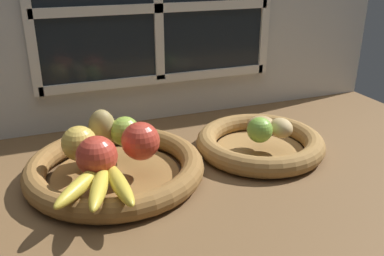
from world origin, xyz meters
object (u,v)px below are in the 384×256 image
object	(u,v)px
apple_golden_left	(79,143)
potato_small	(281,128)
pear_brown	(102,128)
potato_large	(261,125)
apple_red_front	(97,156)
fruit_bowl_right	(260,143)
apple_red_right	(141,141)
lime_near	(260,130)
apple_green_back	(125,131)
fruit_bowl_left	(115,168)
banana_bunch_front	(101,183)

from	to	relation	value
apple_golden_left	potato_small	world-z (taller)	apple_golden_left
pear_brown	potato_large	xyz separation A→B (cm)	(35.77, -6.91, -2.05)
apple_golden_left	apple_red_front	world-z (taller)	apple_red_front
fruit_bowl_right	apple_red_front	bearing A→B (deg)	-170.71
apple_red_front	apple_red_right	world-z (taller)	same
potato_large	lime_near	xyz separation A→B (cm)	(-2.69, -4.03, 0.78)
apple_green_back	pear_brown	xyz separation A→B (cm)	(-4.65, 1.72, 0.87)
apple_red_right	lime_near	xyz separation A→B (cm)	(26.93, -1.43, -1.08)
apple_golden_left	potato_large	distance (cm)	41.42
apple_golden_left	lime_near	xyz separation A→B (cm)	(38.68, -5.54, -0.73)
apple_golden_left	fruit_bowl_left	bearing A→B (deg)	-12.82
apple_green_back	fruit_bowl_right	bearing A→B (deg)	-9.47
apple_red_right	fruit_bowl_right	bearing A→B (deg)	5.01
fruit_bowl_right	apple_green_back	world-z (taller)	apple_green_back
pear_brown	potato_large	distance (cm)	36.49
fruit_bowl_left	apple_red_right	size ratio (longest dim) A/B	4.74
banana_bunch_front	potato_small	bearing A→B (deg)	11.70
apple_red_front	apple_green_back	bearing A→B (deg)	55.44
fruit_bowl_left	potato_large	xyz separation A→B (cm)	(34.73, -0.00, 4.67)
apple_red_front	lime_near	xyz separation A→B (cm)	(36.42, 2.36, -1.06)
fruit_bowl_left	potato_small	size ratio (longest dim) A/B	6.12
apple_green_back	pear_brown	bearing A→B (deg)	159.66
fruit_bowl_left	potato_small	bearing A→B (deg)	-5.00
apple_red_front	pear_brown	size ratio (longest dim) A/B	0.95
pear_brown	banana_bunch_front	world-z (taller)	pear_brown
apple_red_front	apple_golden_left	bearing A→B (deg)	105.96
fruit_bowl_left	apple_green_back	xyz separation A→B (cm)	(3.61, 5.19, 5.85)
fruit_bowl_right	apple_red_right	size ratio (longest dim) A/B	3.83
pear_brown	potato_small	xyz separation A→B (cm)	(39.10, -10.24, -1.93)
banana_bunch_front	potato_large	distance (cm)	41.41
apple_golden_left	potato_small	xyz separation A→B (cm)	(44.70, -4.84, -1.40)
fruit_bowl_left	apple_red_front	bearing A→B (deg)	-124.37
lime_near	fruit_bowl_left	bearing A→B (deg)	172.83
apple_red_front	banana_bunch_front	size ratio (longest dim) A/B	0.44
potato_small	potato_large	distance (cm)	4.71
apple_green_back	banana_bunch_front	distance (cm)	19.43
apple_golden_left	banana_bunch_front	size ratio (longest dim) A/B	0.40
apple_green_back	potato_small	xyz separation A→B (cm)	(34.45, -8.52, -1.06)
potato_small	lime_near	size ratio (longest dim) A/B	1.06
apple_green_back	banana_bunch_front	world-z (taller)	apple_green_back
pear_brown	potato_large	size ratio (longest dim) A/B	1.23
pear_brown	banana_bunch_front	bearing A→B (deg)	-101.23
apple_golden_left	apple_green_back	size ratio (longest dim) A/B	1.10
fruit_bowl_right	lime_near	bearing A→B (deg)	-123.69
fruit_bowl_right	lime_near	size ratio (longest dim) A/B	5.26
apple_green_back	fruit_bowl_left	bearing A→B (deg)	-124.79
apple_golden_left	apple_red_front	bearing A→B (deg)	-74.04
fruit_bowl_right	apple_green_back	distance (cm)	32.09
apple_red_right	banana_bunch_front	size ratio (longest dim) A/B	0.44
pear_brown	lime_near	xyz separation A→B (cm)	(33.08, -10.95, -1.26)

